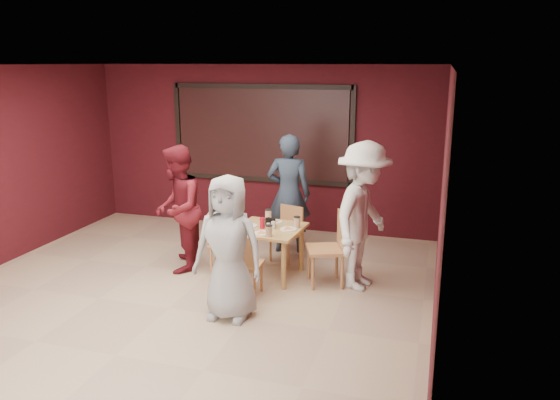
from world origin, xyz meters
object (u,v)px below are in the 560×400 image
(diner_front, at_px, (229,248))
(chair_back, at_px, (288,230))
(diner_back, at_px, (289,194))
(chair_front, at_px, (244,262))
(dining_table, at_px, (269,233))
(chair_right, at_px, (332,244))
(chair_left, at_px, (220,237))
(diner_left, at_px, (178,209))
(diner_right, at_px, (363,216))

(diner_front, bearing_deg, chair_back, 87.05)
(chair_back, xyz_separation_m, diner_back, (-0.09, 0.35, 0.46))
(chair_front, bearing_deg, diner_front, -87.70)
(diner_back, bearing_deg, dining_table, 83.00)
(chair_front, relative_size, chair_right, 0.85)
(chair_right, distance_m, diner_back, 1.45)
(chair_front, relative_size, diner_front, 0.50)
(chair_left, xyz_separation_m, diner_back, (0.69, 1.06, 0.42))
(chair_left, bearing_deg, diner_front, -62.76)
(chair_back, distance_m, diner_left, 1.63)
(chair_front, xyz_separation_m, chair_back, (0.14, 1.47, -0.02))
(chair_back, relative_size, chair_left, 0.93)
(chair_front, height_order, diner_left, diner_left)
(chair_back, bearing_deg, diner_left, -149.07)
(chair_back, relative_size, diner_back, 0.44)
(diner_front, bearing_deg, dining_table, 88.17)
(dining_table, bearing_deg, diner_front, -92.31)
(diner_front, relative_size, diner_left, 0.94)
(dining_table, distance_m, chair_left, 0.72)
(chair_back, height_order, diner_left, diner_left)
(chair_right, relative_size, diner_back, 0.53)
(diner_front, relative_size, diner_back, 0.91)
(diner_right, bearing_deg, chair_right, 107.65)
(chair_back, bearing_deg, diner_front, -93.43)
(chair_left, height_order, chair_right, chair_right)
(chair_back, distance_m, diner_right, 1.46)
(chair_right, relative_size, diner_front, 0.58)
(diner_front, height_order, diner_right, diner_right)
(chair_back, bearing_deg, chair_right, -42.46)
(chair_right, xyz_separation_m, diner_back, (-0.89, 1.09, 0.36))
(chair_left, height_order, diner_right, diner_right)
(diner_front, bearing_deg, chair_right, 54.37)
(diner_back, bearing_deg, chair_front, 80.21)
(dining_table, bearing_deg, diner_right, 0.20)
(diner_front, relative_size, diner_right, 0.87)
(chair_back, xyz_separation_m, diner_front, (-0.12, -1.99, 0.38))
(dining_table, relative_size, chair_right, 0.97)
(chair_left, distance_m, diner_left, 0.70)
(diner_front, bearing_deg, diner_left, 136.56)
(diner_front, height_order, diner_left, diner_left)
(chair_back, bearing_deg, dining_table, -95.45)
(diner_front, height_order, diner_back, diner_back)
(diner_right, bearing_deg, dining_table, 103.31)
(dining_table, relative_size, chair_left, 1.09)
(chair_back, xyz_separation_m, chair_right, (0.80, -0.73, 0.09))
(chair_front, height_order, diner_front, diner_front)
(chair_front, distance_m, diner_left, 1.44)
(diner_back, relative_size, diner_right, 0.96)
(chair_back, bearing_deg, diner_back, 104.19)
(chair_front, relative_size, diner_back, 0.45)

